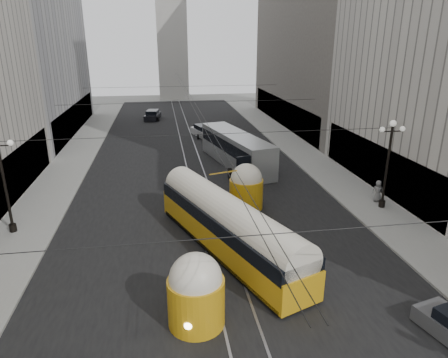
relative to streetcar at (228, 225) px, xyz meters
name	(u,v)px	position (x,y,z in m)	size (l,w,h in m)	color
road	(193,160)	(-0.50, 18.78, -1.66)	(20.00, 85.00, 0.02)	black
sidewalk_left	(77,155)	(-12.50, 22.28, -1.58)	(4.00, 72.00, 0.15)	gray
sidewalk_right	(294,147)	(11.50, 22.28, -1.58)	(4.00, 72.00, 0.15)	gray
rail_left	(185,161)	(-1.25, 18.78, -1.66)	(0.12, 85.00, 0.04)	gray
rail_right	(200,160)	(0.25, 18.78, -1.66)	(0.12, 85.00, 0.04)	gray
building_left_far	(12,16)	(-20.49, 34.28, 12.65)	(12.60, 28.60, 28.60)	#999999
building_right_far	(330,3)	(19.50, 34.28, 14.65)	(12.60, 32.60, 32.60)	#514C47
distant_tower	(171,23)	(-0.50, 66.28, 13.31)	(6.00, 6.00, 31.36)	#B2AFA8
lamppost_left_mid	(3,178)	(-13.10, 4.28, 2.09)	(1.86, 0.44, 6.37)	black
lamppost_right_mid	(388,159)	(12.10, 4.28, 2.09)	(1.86, 0.44, 6.37)	black
catenary	(193,104)	(-0.38, 17.77, 4.23)	(25.00, 72.00, 0.23)	black
streetcar	(228,225)	(0.00, 0.00, 0.00)	(7.19, 14.56, 3.39)	#CB9211
city_bus	(236,148)	(3.58, 16.55, 0.06)	(5.31, 12.71, 3.13)	#ABAFB0
sedan_white_far	(203,131)	(1.78, 29.46, -1.00)	(3.12, 4.91, 1.44)	white
sedan_dark_far	(153,115)	(-4.74, 41.97, -1.00)	(2.65, 4.86, 1.45)	black
pedestrian_sidewalk_right	(378,191)	(12.28, 5.32, -0.68)	(0.80, 0.49, 1.64)	slate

